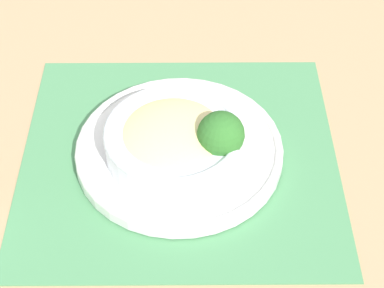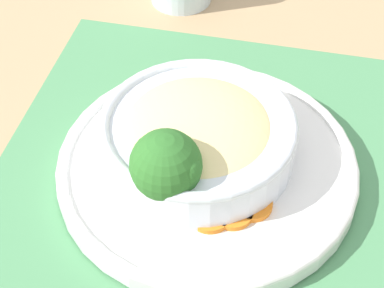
{
  "view_description": "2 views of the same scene",
  "coord_description": "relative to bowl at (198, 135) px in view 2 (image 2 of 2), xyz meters",
  "views": [
    {
      "loc": [
        0.6,
        -0.07,
        0.65
      ],
      "look_at": [
        0.02,
        0.02,
        0.04
      ],
      "focal_mm": 60.0,
      "sensor_mm": 36.0,
      "label": 1
    },
    {
      "loc": [
        -0.02,
        0.41,
        0.47
      ],
      "look_at": [
        0.01,
        0.0,
        0.04
      ],
      "focal_mm": 60.0,
      "sensor_mm": 36.0,
      "label": 2
    }
  ],
  "objects": [
    {
      "name": "broccoli_floret",
      "position": [
        0.02,
        0.06,
        0.02
      ],
      "size": [
        0.06,
        0.06,
        0.08
      ],
      "color": "#759E51",
      "rests_on": "plate"
    },
    {
      "name": "ground_plane",
      "position": [
        -0.01,
        0.01,
        -0.05
      ],
      "size": [
        4.0,
        4.0,
        0.0
      ],
      "primitive_type": "plane",
      "color": "tan"
    },
    {
      "name": "placemat",
      "position": [
        -0.01,
        0.01,
        -0.04
      ],
      "size": [
        0.46,
        0.48,
        0.0
      ],
      "color": "#4C8C59",
      "rests_on": "ground_plane"
    },
    {
      "name": "carrot_slice_near",
      "position": [
        -0.02,
        0.07,
        -0.02
      ],
      "size": [
        0.04,
        0.04,
        0.01
      ],
      "color": "orange",
      "rests_on": "plate"
    },
    {
      "name": "carrot_slice_far",
      "position": [
        -0.05,
        0.06,
        -0.02
      ],
      "size": [
        0.04,
        0.04,
        0.01
      ],
      "color": "orange",
      "rests_on": "plate"
    },
    {
      "name": "plate",
      "position": [
        -0.01,
        0.01,
        -0.03
      ],
      "size": [
        0.28,
        0.28,
        0.02
      ],
      "color": "white",
      "rests_on": "placemat"
    },
    {
      "name": "bowl",
      "position": [
        0.0,
        0.0,
        0.0
      ],
      "size": [
        0.18,
        0.18,
        0.05
      ],
      "color": "silver",
      "rests_on": "plate"
    },
    {
      "name": "carrot_slice_middle",
      "position": [
        -0.04,
        0.07,
        -0.02
      ],
      "size": [
        0.04,
        0.04,
        0.01
      ],
      "color": "orange",
      "rests_on": "plate"
    }
  ]
}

